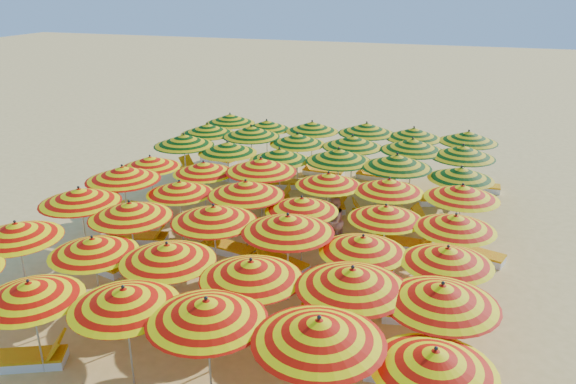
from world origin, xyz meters
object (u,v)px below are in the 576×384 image
Objects in this scene: lounger_5 at (408,372)px; lounger_14 at (280,223)px; umbrella_22 at (386,213)px; umbrella_43 at (267,125)px; umbrella_2 at (124,298)px; umbrella_37 at (251,131)px; umbrella_18 at (123,173)px; lounger_0 at (27,359)px; umbrella_26 at (261,165)px; umbrella_27 at (329,179)px; umbrella_33 at (339,155)px; lounger_22 at (240,178)px; lounger_25 at (218,160)px; lounger_4 at (323,351)px; lounger_21 at (198,171)px; umbrella_7 at (93,246)px; umbrella_19 at (180,188)px; lounger_26 at (278,167)px; umbrella_24 at (150,162)px; lounger_16 at (473,253)px; umbrella_44 at (312,127)px; umbrella_13 at (130,210)px; lounger_3 at (192,328)px; umbrella_36 at (207,129)px; lounger_10 at (228,248)px; lounger_18 at (322,208)px; umbrella_14 at (214,214)px; umbrella_31 at (227,147)px; umbrella_21 at (302,204)px; umbrella_25 at (204,168)px; lounger_17 at (268,200)px; umbrella_30 at (184,140)px; beachgoer_a at (225,206)px; lounger_2 at (119,320)px; umbrella_1 at (30,291)px; umbrella_3 at (207,310)px; umbrella_20 at (246,188)px; umbrella_47 at (468,137)px; umbrella_23 at (455,222)px; umbrella_34 at (397,161)px; umbrella_9 at (251,270)px; lounger_13 at (141,208)px; umbrella_16 at (363,244)px; lounger_19 at (376,214)px; beachgoer_b at (334,222)px; lounger_12 at (360,269)px; umbrella_29 at (462,192)px; lounger_28 at (376,176)px; lounger_7 at (334,310)px; umbrella_11 at (442,295)px; lounger_15 at (404,244)px; lounger_8 at (419,314)px; umbrella_42 at (230,119)px; umbrella_15 at (288,224)px; lounger_6 at (102,264)px; umbrella_35 at (461,173)px.

lounger_5 is 0.98× the size of lounger_14.
umbrella_22 is 1.10× the size of umbrella_43.
umbrella_37 reaches higher than umbrella_2.
umbrella_18 reaches higher than lounger_0.
umbrella_26 reaches higher than lounger_0.
umbrella_33 reaches higher than umbrella_27.
lounger_25 is at bearing 146.08° from lounger_22.
lounger_4 and lounger_21 have the same top height.
umbrella_19 is (-0.04, 4.25, -0.05)m from umbrella_7.
lounger_26 is (0.48, 7.73, -1.73)m from umbrella_19.
lounger_16 is (10.77, -0.09, -1.75)m from umbrella_24.
umbrella_37 is at bearing -137.67° from umbrella_44.
umbrella_13 is 1.01× the size of umbrella_33.
umbrella_36 is at bearing -58.28° from lounger_3.
lounger_10 and lounger_18 have the same top height.
umbrella_31 is at bearing 110.76° from umbrella_14.
umbrella_21 is 4.53m from umbrella_25.
umbrella_30 is at bearing 157.41° from lounger_17.
beachgoer_a is (1.20, -4.11, 0.50)m from lounger_22.
umbrella_44 is 12.47m from lounger_2.
umbrella_3 reaches higher than umbrella_1.
umbrella_20 is 4.48m from lounger_17.
umbrella_47 is at bearing -21.62° from lounger_26.
umbrella_23 is 1.08× the size of umbrella_34.
umbrella_34 reaches higher than umbrella_13.
umbrella_9 is 6.97m from lounger_14.
lounger_4 is at bearing -29.89° from lounger_13.
umbrella_14 is 6.11m from lounger_5.
lounger_18 is 4.92m from lounger_26.
umbrella_3 is 1.15× the size of umbrella_16.
lounger_5 is at bearing 87.25° from lounger_19.
umbrella_21 reaches higher than beachgoer_b.
umbrella_22 is 1.06× the size of umbrella_26.
umbrella_36 is 1.45× the size of lounger_12.
umbrella_29 is 1.56× the size of lounger_25.
lounger_7 is at bearing 99.43° from lounger_28.
lounger_14 is at bearing 121.45° from lounger_5.
umbrella_16 is at bearing -20.23° from umbrella_19.
beachgoer_b is (-1.55, 3.60, -1.15)m from umbrella_16.
umbrella_11 is 12.19m from umbrella_47.
lounger_28 is at bearing 15.02° from umbrella_36.
umbrella_1 is 1.49× the size of lounger_14.
umbrella_47 is at bearing 78.87° from lounger_15.
lounger_8 is at bearing -11.62° from umbrella_18.
umbrella_42 reaches higher than umbrella_25.
umbrella_15 is 8.72m from umbrella_30.
lounger_19 is at bearing -6.52° from lounger_22.
lounger_6 is 1.00× the size of lounger_16.
umbrella_35 is at bearing 13.40° from umbrella_25.
umbrella_11 is 15.80m from umbrella_42.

